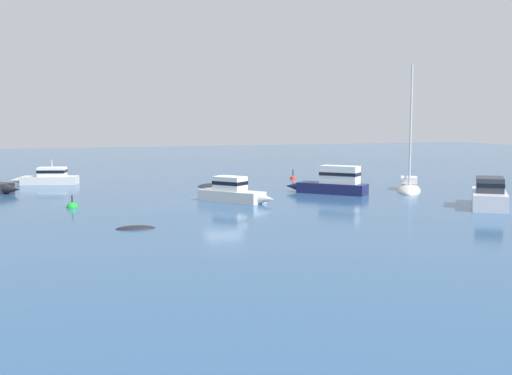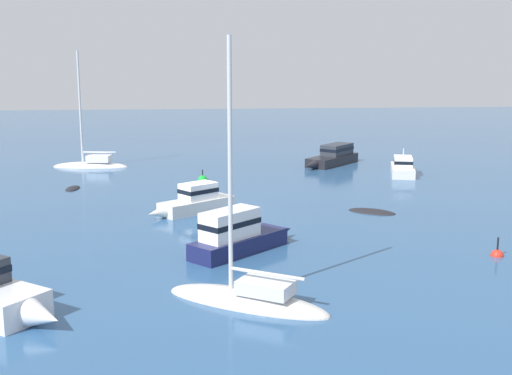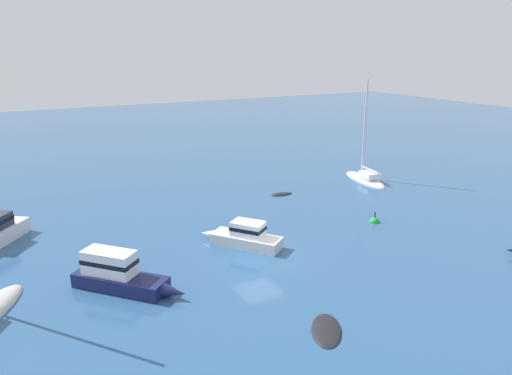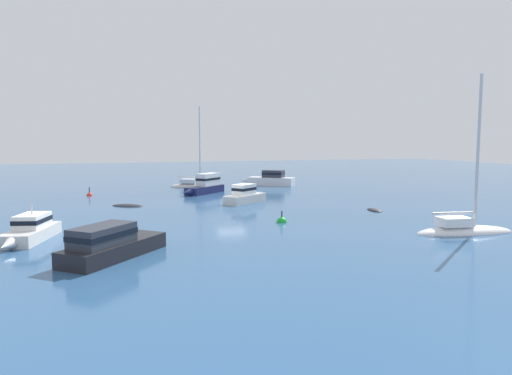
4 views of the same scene
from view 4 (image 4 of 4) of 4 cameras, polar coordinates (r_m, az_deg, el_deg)
ground_plane at (r=39.47m, az=-3.11°, el=-2.01°), size 160.00×160.00×0.00m
dinghy at (r=39.36m, az=-15.68°, el=-2.24°), size 2.62×3.01×0.32m
yacht at (r=53.52m, az=-7.63°, el=0.18°), size 4.75×6.21×9.72m
yacht_1 at (r=29.55m, az=24.41°, el=-4.79°), size 2.68×6.23×9.60m
cabin_cruiser at (r=22.27m, az=-17.33°, el=-6.62°), size 6.00×5.56×1.62m
cabin_cruiser_1 at (r=47.32m, az=-6.33°, el=0.28°), size 5.02×5.31×2.02m
tender at (r=36.64m, az=14.51°, el=-2.80°), size 1.99×1.02×0.31m
cabin_cruiser_2 at (r=40.02m, az=-1.25°, el=-0.97°), size 4.19×5.03×1.64m
motor_cruiser at (r=27.72m, az=-26.24°, el=-4.75°), size 5.62×2.76×2.01m
launch at (r=55.68m, az=1.71°, el=1.04°), size 5.32×6.29×1.84m
channel_buoy at (r=48.01m, az=-19.98°, el=-0.94°), size 0.57×0.57×1.12m
mooring_buoy at (r=30.53m, az=3.22°, el=-4.31°), size 0.69×0.69×1.10m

